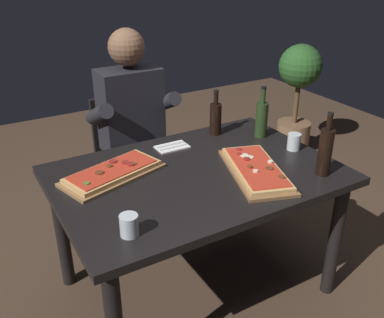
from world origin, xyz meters
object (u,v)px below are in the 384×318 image
dining_table (197,188)px  diner_chair (129,155)px  pizza_rectangular_front (113,173)px  tumbler_far_side (294,143)px  wine_bottle_dark (325,151)px  oil_bottle_amber (216,118)px  potted_plant_corner (298,92)px  tumbler_near_camera (129,226)px  seated_diner (134,125)px  vinegar_bottle_green (262,118)px  pizza_rectangular_left (256,170)px

dining_table → diner_chair: (-0.02, 0.86, -0.16)m
pizza_rectangular_front → tumbler_far_side: 1.00m
tumbler_far_side → pizza_rectangular_front: bearing=168.0°
wine_bottle_dark → oil_bottle_amber: bearing=104.3°
tumbler_far_side → potted_plant_corner: (1.11, 1.15, -0.19)m
pizza_rectangular_front → wine_bottle_dark: wine_bottle_dark is taller
tumbler_near_camera → seated_diner: (0.48, 1.05, -0.04)m
oil_bottle_amber → vinegar_bottle_green: size_ratio=0.89×
wine_bottle_dark → potted_plant_corner: size_ratio=0.32×
wine_bottle_dark → oil_bottle_amber: 0.72m
vinegar_bottle_green → tumbler_near_camera: bearing=-153.8°
pizza_rectangular_front → oil_bottle_amber: 0.75m
vinegar_bottle_green → seated_diner: size_ratio=0.23×
wine_bottle_dark → potted_plant_corner: bearing=50.5°
oil_bottle_amber → tumbler_far_side: oil_bottle_amber is taller
tumbler_far_side → diner_chair: size_ratio=0.11×
tumbler_near_camera → vinegar_bottle_green: bearing=26.2°
oil_bottle_amber → potted_plant_corner: size_ratio=0.27×
tumbler_near_camera → tumbler_far_side: (1.10, 0.28, 0.00)m
pizza_rectangular_left → wine_bottle_dark: wine_bottle_dark is taller
dining_table → pizza_rectangular_front: (-0.38, 0.17, 0.12)m
potted_plant_corner → diner_chair: bearing=-171.6°
seated_diner → potted_plant_corner: (1.73, 0.38, -0.16)m
pizza_rectangular_front → pizza_rectangular_left: size_ratio=0.94×
oil_bottle_amber → vinegar_bottle_green: (0.21, -0.17, 0.01)m
wine_bottle_dark → tumbler_far_side: bearing=75.5°
pizza_rectangular_front → tumbler_far_side: size_ratio=5.96×
tumbler_far_side → potted_plant_corner: potted_plant_corner is taller
pizza_rectangular_left → wine_bottle_dark: bearing=-31.7°
vinegar_bottle_green → tumbler_near_camera: vinegar_bottle_green is taller
wine_bottle_dark → seated_diner: size_ratio=0.24×
dining_table → pizza_rectangular_left: pizza_rectangular_left is taller
pizza_rectangular_front → vinegar_bottle_green: (0.94, 0.03, 0.09)m
dining_table → pizza_rectangular_left: 0.31m
diner_chair → seated_diner: bearing=-90.0°
diner_chair → potted_plant_corner: size_ratio=0.87×
dining_table → wine_bottle_dark: bearing=-32.3°
seated_diner → potted_plant_corner: seated_diner is taller
dining_table → seated_diner: size_ratio=1.05×
dining_table → diner_chair: bearing=91.4°
dining_table → oil_bottle_amber: 0.54m
pizza_rectangular_left → seated_diner: (-0.27, 0.89, -0.02)m
wine_bottle_dark → oil_bottle_amber: size_ratio=1.18×
potted_plant_corner → tumbler_far_side: bearing=-134.1°
seated_diner → tumbler_near_camera: bearing=-114.3°
dining_table → vinegar_bottle_green: size_ratio=4.61×
pizza_rectangular_left → diner_chair: 1.08m
diner_chair → vinegar_bottle_green: bearing=-48.7°
pizza_rectangular_front → potted_plant_corner: bearing=24.3°
seated_diner → tumbler_far_side: bearing=-51.4°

